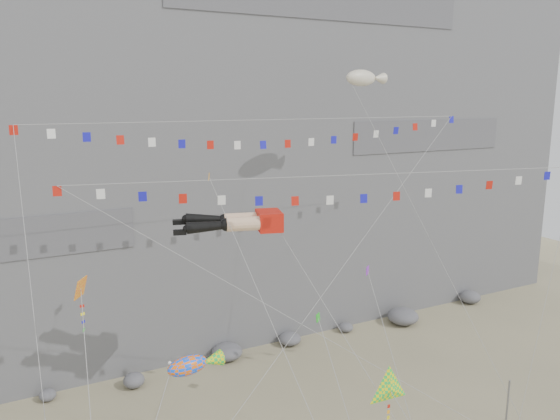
# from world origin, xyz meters

# --- Properties ---
(cliff) EXTENTS (80.00, 28.00, 50.00)m
(cliff) POSITION_xyz_m (0.00, 32.00, 25.00)
(cliff) COLOR slate
(cliff) RESTS_ON ground
(talus_boulders) EXTENTS (60.00, 3.00, 1.20)m
(talus_boulders) POSITION_xyz_m (0.00, 17.00, 0.60)
(talus_boulders) COLOR #5D5D62
(talus_boulders) RESTS_ON ground
(anchor_pole_right) EXTENTS (0.12, 0.12, 4.26)m
(anchor_pole_right) POSITION_xyz_m (11.57, -1.66, 2.13)
(anchor_pole_right) COLOR gray
(anchor_pole_right) RESTS_ON ground
(legs_kite) EXTENTS (9.92, 17.09, 20.67)m
(legs_kite) POSITION_xyz_m (-2.64, 7.60, 14.04)
(legs_kite) COLOR red
(legs_kite) RESTS_ON ground
(flag_banner_upper) EXTENTS (32.52, 13.92, 29.29)m
(flag_banner_upper) POSITION_xyz_m (1.42, 10.72, 20.11)
(flag_banner_upper) COLOR red
(flag_banner_upper) RESTS_ON ground
(flag_banner_lower) EXTENTS (31.86, 10.16, 20.18)m
(flag_banner_lower) POSITION_xyz_m (2.93, 4.12, 17.02)
(flag_banner_lower) COLOR red
(flag_banner_lower) RESTS_ON ground
(harlequin_kite) EXTENTS (1.95, 7.47, 14.71)m
(harlequin_kite) POSITION_xyz_m (-12.87, 1.80, 13.23)
(harlequin_kite) COLOR red
(harlequin_kite) RESTS_ON ground
(fish_windsock) EXTENTS (8.78, 7.89, 12.90)m
(fish_windsock) POSITION_xyz_m (-8.09, 1.87, 8.31)
(fish_windsock) COLOR #F5610C
(fish_windsock) RESTS_ON ground
(delta_kite) EXTENTS (3.10, 6.56, 9.06)m
(delta_kite) POSITION_xyz_m (1.69, -2.09, 6.44)
(delta_kite) COLOR yellow
(delta_kite) RESTS_ON ground
(blimp_windsock) EXTENTS (7.31, 13.73, 26.71)m
(blimp_windsock) POSITION_xyz_m (9.08, 11.59, 22.99)
(blimp_windsock) COLOR beige
(blimp_windsock) RESTS_ON ground
(small_kite_a) EXTENTS (2.83, 15.94, 22.92)m
(small_kite_a) POSITION_xyz_m (-4.25, 7.84, 16.32)
(small_kite_a) COLOR #FE9C15
(small_kite_a) RESTS_ON ground
(small_kite_b) EXTENTS (2.70, 10.40, 14.61)m
(small_kite_b) POSITION_xyz_m (4.64, 4.05, 10.66)
(small_kite_b) COLOR purple
(small_kite_b) RESTS_ON ground
(small_kite_c) EXTENTS (1.43, 9.22, 12.73)m
(small_kite_c) POSITION_xyz_m (-0.36, 1.79, 9.22)
(small_kite_c) COLOR green
(small_kite_c) RESTS_ON ground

